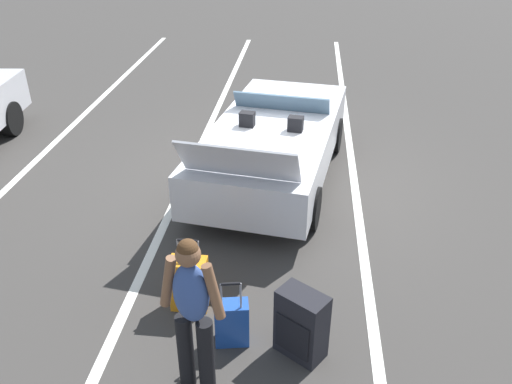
{
  "coord_description": "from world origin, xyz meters",
  "views": [
    {
      "loc": [
        -7.49,
        -0.47,
        4.01
      ],
      "look_at": [
        -1.81,
        0.1,
        0.75
      ],
      "focal_mm": 36.93,
      "sensor_mm": 36.0,
      "label": 1
    }
  ],
  "objects_px": {
    "suitcase_small_carryon": "(232,323)",
    "traveler_person": "(192,310)",
    "convertible_car": "(276,139)",
    "suitcase_large_black": "(301,325)",
    "suitcase_medium_bright": "(189,283)"
  },
  "relations": [
    {
      "from": "convertible_car",
      "to": "suitcase_medium_bright",
      "type": "height_order",
      "value": "convertible_car"
    },
    {
      "from": "convertible_car",
      "to": "traveler_person",
      "type": "relative_size",
      "value": 2.68
    },
    {
      "from": "suitcase_medium_bright",
      "to": "traveler_person",
      "type": "height_order",
      "value": "traveler_person"
    },
    {
      "from": "suitcase_small_carryon",
      "to": "traveler_person",
      "type": "distance_m",
      "value": 0.93
    },
    {
      "from": "suitcase_medium_bright",
      "to": "suitcase_small_carryon",
      "type": "bearing_deg",
      "value": 48.22
    },
    {
      "from": "suitcase_small_carryon",
      "to": "convertible_car",
      "type": "bearing_deg",
      "value": -12.57
    },
    {
      "from": "suitcase_large_black",
      "to": "suitcase_medium_bright",
      "type": "bearing_deg",
      "value": -80.09
    },
    {
      "from": "convertible_car",
      "to": "suitcase_small_carryon",
      "type": "bearing_deg",
      "value": -174.02
    },
    {
      "from": "traveler_person",
      "to": "convertible_car",
      "type": "bearing_deg",
      "value": 7.0
    },
    {
      "from": "suitcase_large_black",
      "to": "suitcase_small_carryon",
      "type": "xyz_separation_m",
      "value": [
        0.08,
        0.69,
        -0.11
      ]
    },
    {
      "from": "convertible_car",
      "to": "suitcase_large_black",
      "type": "bearing_deg",
      "value": -163.75
    },
    {
      "from": "suitcase_medium_bright",
      "to": "suitcase_small_carryon",
      "type": "xyz_separation_m",
      "value": [
        -0.49,
        -0.54,
        -0.06
      ]
    },
    {
      "from": "suitcase_large_black",
      "to": "suitcase_small_carryon",
      "type": "relative_size",
      "value": 0.91
    },
    {
      "from": "suitcase_medium_bright",
      "to": "traveler_person",
      "type": "distance_m",
      "value": 1.27
    },
    {
      "from": "suitcase_large_black",
      "to": "suitcase_medium_bright",
      "type": "xyz_separation_m",
      "value": [
        0.57,
        1.23,
        -0.06
      ]
    }
  ]
}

